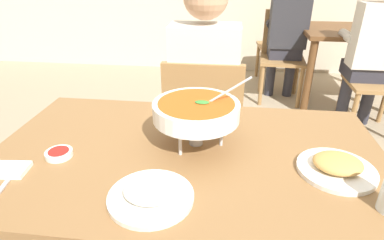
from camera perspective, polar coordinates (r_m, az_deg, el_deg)
The scene contains 15 objects.
dining_table_main at distance 1.17m, azimuth -0.91°, elevation -10.43°, with size 1.36×0.82×0.76m.
chair_diner_main at distance 1.83m, azimuth 2.09°, elevation -0.77°, with size 0.44×0.44×0.90m.
diner_main at distance 1.76m, azimuth 2.31°, elevation 6.54°, with size 0.40×0.45×1.31m.
curry_bowl at distance 1.09m, azimuth 0.76°, elevation 1.59°, with size 0.33×0.30×0.26m.
rice_plate at distance 0.91m, azimuth -7.42°, elevation -12.91°, with size 0.24×0.24×0.06m.
appetizer_plate at distance 1.10m, azimuth 24.53°, elevation -7.57°, with size 0.24×0.24×0.06m.
sauce_dish at distance 1.17m, azimuth -22.73°, elevation -5.55°, with size 0.09×0.09×0.02m.
napkin_folded at distance 1.16m, azimuth -30.09°, elevation -7.71°, with size 0.12×0.08×0.02m, color white.
spoon_utensil at distance 1.11m, azimuth -30.22°, elevation -9.48°, with size 0.01×0.17×0.01m, color silver.
dining_table_far at distance 3.56m, azimuth 26.81°, elevation 12.18°, with size 1.00×0.80×0.76m.
chair_bg_left at distance 3.12m, azimuth 29.83°, elevation 7.52°, with size 0.45×0.45×0.90m.
chair_bg_middle at distance 3.52m, azimuth 15.91°, elevation 11.92°, with size 0.47×0.47×0.90m.
chair_bg_right at distance 4.00m, azimuth 16.57°, elevation 13.54°, with size 0.47×0.47×0.90m.
patron_bg_left at distance 3.02m, azimuth 29.81°, elevation 11.70°, with size 0.40×0.45×1.31m.
patron_bg_middle at distance 3.42m, azimuth 16.71°, elevation 15.46°, with size 0.40×0.45×1.31m.
Camera 1 is at (0.13, -0.92, 1.36)m, focal length 29.77 mm.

